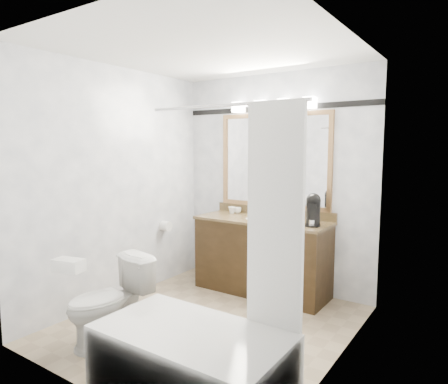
% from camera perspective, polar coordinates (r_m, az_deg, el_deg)
% --- Properties ---
extents(room, '(2.42, 2.62, 2.52)m').
position_cam_1_polar(room, '(3.61, -2.21, -0.05)').
color(room, '#9C8869').
rests_on(room, ground).
extents(vanity, '(1.53, 0.58, 0.97)m').
position_cam_1_polar(vanity, '(4.61, 5.44, -8.86)').
color(vanity, black).
rests_on(vanity, ground).
extents(mirror, '(1.40, 0.04, 1.10)m').
position_cam_1_polar(mirror, '(4.69, 7.14, 4.47)').
color(mirror, '#A77A4B').
rests_on(mirror, room).
extents(vanity_light_bar, '(1.02, 0.14, 0.12)m').
position_cam_1_polar(vanity_light_bar, '(4.66, 6.94, 12.26)').
color(vanity_light_bar, silver).
rests_on(vanity_light_bar, room).
extents(accent_stripe, '(2.40, 0.01, 0.06)m').
position_cam_1_polar(accent_stripe, '(4.71, 7.31, 11.78)').
color(accent_stripe, black).
rests_on(accent_stripe, room).
extents(bathtub, '(1.30, 0.75, 1.96)m').
position_cam_1_polar(bathtub, '(2.89, -3.98, -22.06)').
color(bathtub, white).
rests_on(bathtub, ground).
extents(tp_roll, '(0.11, 0.12, 0.12)m').
position_cam_1_polar(tp_roll, '(4.92, -8.32, -4.84)').
color(tp_roll, white).
rests_on(tp_roll, room).
extents(toilet, '(0.53, 0.77, 0.72)m').
position_cam_1_polar(toilet, '(3.62, -16.10, -14.80)').
color(toilet, white).
rests_on(toilet, ground).
extents(tissue_box, '(0.25, 0.17, 0.09)m').
position_cam_1_polar(tissue_box, '(3.29, -21.30, -9.70)').
color(tissue_box, white).
rests_on(tissue_box, toilet).
extents(coffee_maker, '(0.17, 0.22, 0.34)m').
position_cam_1_polar(coffee_maker, '(4.23, 12.62, -2.36)').
color(coffee_maker, black).
rests_on(coffee_maker, vanity).
extents(cup_left, '(0.10, 0.10, 0.07)m').
position_cam_1_polar(cup_left, '(4.90, 1.96, -2.62)').
color(cup_left, white).
rests_on(cup_left, vanity).
extents(cup_right, '(0.12, 0.12, 0.08)m').
position_cam_1_polar(cup_right, '(4.88, 1.16, -2.60)').
color(cup_right, white).
rests_on(cup_right, vanity).
extents(soap_bottle_a, '(0.06, 0.06, 0.10)m').
position_cam_1_polar(soap_bottle_a, '(4.69, 5.56, -2.85)').
color(soap_bottle_a, white).
rests_on(soap_bottle_a, vanity).
extents(soap_bottle_b, '(0.06, 0.06, 0.07)m').
position_cam_1_polar(soap_bottle_b, '(4.61, 7.70, -3.24)').
color(soap_bottle_b, white).
rests_on(soap_bottle_b, vanity).
extents(soap_bar, '(0.09, 0.07, 0.02)m').
position_cam_1_polar(soap_bar, '(4.56, 7.71, -3.66)').
color(soap_bar, beige).
rests_on(soap_bar, vanity).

